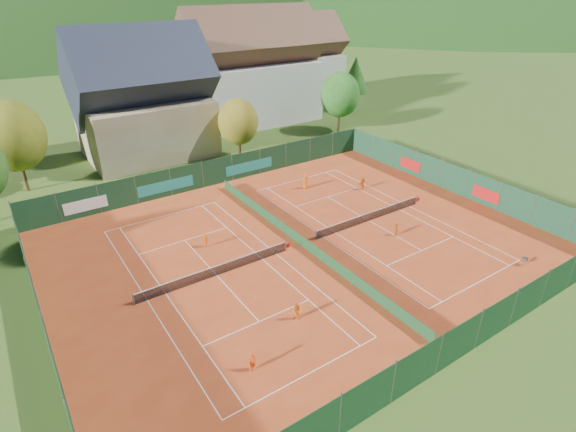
# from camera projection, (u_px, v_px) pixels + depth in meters

# --- Properties ---
(ground) EXTENTS (600.00, 600.00, 0.00)m
(ground) POSITION_uv_depth(u_px,v_px,m) (301.00, 246.00, 38.75)
(ground) COLOR #314E18
(ground) RESTS_ON ground
(clay_pad) EXTENTS (40.00, 32.00, 0.01)m
(clay_pad) POSITION_uv_depth(u_px,v_px,m) (301.00, 245.00, 38.74)
(clay_pad) COLOR #AB3A19
(clay_pad) RESTS_ON ground
(court_markings_left) EXTENTS (11.03, 23.83, 0.00)m
(court_markings_left) POSITION_uv_depth(u_px,v_px,m) (217.00, 275.00, 34.78)
(court_markings_left) COLOR white
(court_markings_left) RESTS_ON ground
(court_markings_right) EXTENTS (11.03, 23.83, 0.00)m
(court_markings_right) POSITION_uv_depth(u_px,v_px,m) (369.00, 221.00, 42.69)
(court_markings_right) COLOR white
(court_markings_right) RESTS_ON ground
(tennis_net_left) EXTENTS (13.30, 0.10, 1.02)m
(tennis_net_left) POSITION_uv_depth(u_px,v_px,m) (218.00, 270.00, 34.63)
(tennis_net_left) COLOR #59595B
(tennis_net_left) RESTS_ON ground
(tennis_net_right) EXTENTS (13.30, 0.10, 1.02)m
(tennis_net_right) POSITION_uv_depth(u_px,v_px,m) (371.00, 216.00, 42.54)
(tennis_net_right) COLOR #59595B
(tennis_net_right) RESTS_ON ground
(court_divider) EXTENTS (0.03, 28.80, 1.00)m
(court_divider) POSITION_uv_depth(u_px,v_px,m) (301.00, 240.00, 38.51)
(court_divider) COLOR #153B1D
(court_divider) RESTS_ON ground
(fence_north) EXTENTS (40.00, 0.10, 3.00)m
(fence_north) POSITION_uv_depth(u_px,v_px,m) (214.00, 172.00, 49.57)
(fence_north) COLOR #13351D
(fence_north) RESTS_ON ground
(fence_south) EXTENTS (40.00, 0.04, 3.00)m
(fence_south) POSITION_uv_depth(u_px,v_px,m) (459.00, 342.00, 26.30)
(fence_south) COLOR #163D1E
(fence_south) RESTS_ON ground
(fence_west) EXTENTS (0.04, 32.00, 3.00)m
(fence_west) POSITION_uv_depth(u_px,v_px,m) (42.00, 318.00, 28.16)
(fence_west) COLOR #14381F
(fence_west) RESTS_ON ground
(fence_east) EXTENTS (0.09, 32.00, 3.00)m
(fence_east) POSITION_uv_depth(u_px,v_px,m) (453.00, 179.00, 47.97)
(fence_east) COLOR #143823
(fence_east) RESTS_ON ground
(chalet) EXTENTS (16.20, 12.00, 16.00)m
(chalet) POSITION_uv_depth(u_px,v_px,m) (143.00, 103.00, 56.18)
(chalet) COLOR tan
(chalet) RESTS_ON ground
(hotel_block_a) EXTENTS (21.60, 11.00, 17.25)m
(hotel_block_a) POSITION_uv_depth(u_px,v_px,m) (251.00, 74.00, 69.62)
(hotel_block_a) COLOR silver
(hotel_block_a) RESTS_ON ground
(hotel_block_b) EXTENTS (17.28, 10.00, 15.50)m
(hotel_block_b) POSITION_uv_depth(u_px,v_px,m) (296.00, 64.00, 82.77)
(hotel_block_b) COLOR silver
(hotel_block_b) RESTS_ON ground
(tree_west_mid) EXTENTS (6.44, 6.44, 9.78)m
(tree_west_mid) POSITION_uv_depth(u_px,v_px,m) (13.00, 136.00, 46.09)
(tree_west_mid) COLOR #4A311A
(tree_west_mid) RESTS_ON ground
(tree_center) EXTENTS (5.01, 5.01, 7.60)m
(tree_center) POSITION_uv_depth(u_px,v_px,m) (238.00, 122.00, 55.65)
(tree_center) COLOR #402B17
(tree_center) RESTS_ON ground
(tree_east_front) EXTENTS (5.72, 5.72, 8.69)m
(tree_east_front) POSITION_uv_depth(u_px,v_px,m) (340.00, 95.00, 65.70)
(tree_east_front) COLOR #453018
(tree_east_front) RESTS_ON ground
(tree_east_mid) EXTENTS (5.04, 5.04, 9.00)m
(tree_east_mid) POSITION_uv_depth(u_px,v_px,m) (355.00, 75.00, 76.20)
(tree_east_mid) COLOR #402B17
(tree_east_mid) RESTS_ON ground
(tree_east_back) EXTENTS (7.15, 7.15, 10.86)m
(tree_east_back) POSITION_uv_depth(u_px,v_px,m) (290.00, 68.00, 77.80)
(tree_east_back) COLOR #402C17
(tree_east_back) RESTS_ON ground
(mountain_backdrop) EXTENTS (820.00, 530.00, 242.00)m
(mountain_backdrop) POSITION_uv_depth(u_px,v_px,m) (93.00, 105.00, 242.65)
(mountain_backdrop) COLOR black
(mountain_backdrop) RESTS_ON ground
(ball_hopper) EXTENTS (0.34, 0.34, 0.80)m
(ball_hopper) POSITION_uv_depth(u_px,v_px,m) (525.00, 259.00, 35.80)
(ball_hopper) COLOR slate
(ball_hopper) RESTS_ON ground
(loose_ball_0) EXTENTS (0.07, 0.07, 0.07)m
(loose_ball_0) POSITION_uv_depth(u_px,v_px,m) (256.00, 296.00, 32.46)
(loose_ball_0) COLOR #CCD833
(loose_ball_0) RESTS_ON ground
(loose_ball_1) EXTENTS (0.07, 0.07, 0.07)m
(loose_ball_1) POSITION_uv_depth(u_px,v_px,m) (432.00, 307.00, 31.38)
(loose_ball_1) COLOR #CCD833
(loose_ball_1) RESTS_ON ground
(player_left_near) EXTENTS (0.53, 0.38, 1.38)m
(player_left_near) POSITION_uv_depth(u_px,v_px,m) (252.00, 362.00, 26.01)
(player_left_near) COLOR #EA5114
(player_left_near) RESTS_ON ground
(player_left_mid) EXTENTS (0.84, 0.82, 1.37)m
(player_left_mid) POSITION_uv_depth(u_px,v_px,m) (297.00, 312.00, 29.95)
(player_left_mid) COLOR orange
(player_left_mid) RESTS_ON ground
(player_left_far) EXTENTS (0.90, 0.60, 1.29)m
(player_left_far) POSITION_uv_depth(u_px,v_px,m) (205.00, 240.00, 38.25)
(player_left_far) COLOR #E15914
(player_left_far) RESTS_ON ground
(player_right_near) EXTENTS (0.63, 0.80, 1.27)m
(player_right_near) POSITION_uv_depth(u_px,v_px,m) (396.00, 229.00, 39.97)
(player_right_near) COLOR #CD5D12
(player_right_near) RESTS_ON ground
(player_right_far_a) EXTENTS (0.90, 0.76, 1.58)m
(player_right_far_a) POSITION_uv_depth(u_px,v_px,m) (305.00, 182.00, 48.95)
(player_right_far_a) COLOR orange
(player_right_far_a) RESTS_ON ground
(player_right_far_b) EXTENTS (1.34, 0.52, 1.41)m
(player_right_far_b) POSITION_uv_depth(u_px,v_px,m) (362.00, 183.00, 48.77)
(player_right_far_b) COLOR #DB6013
(player_right_far_b) RESTS_ON ground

